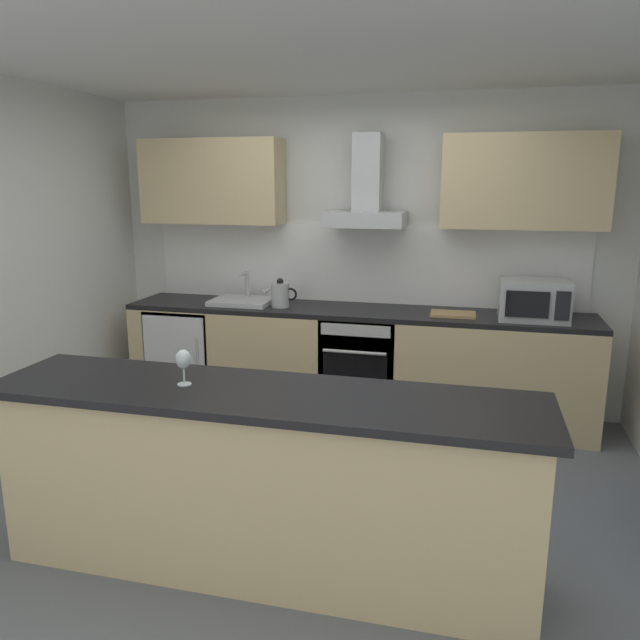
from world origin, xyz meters
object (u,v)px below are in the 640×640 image
(refrigerator, at_px, (190,354))
(range_hood, at_px, (367,198))
(sink, at_px, (243,300))
(kettle, at_px, (280,294))
(wine_glass, at_px, (183,361))
(microwave, at_px, (534,300))
(chopping_board, at_px, (453,314))
(oven, at_px, (361,363))

(refrigerator, bearing_deg, range_hood, 4.91)
(refrigerator, xyz_separation_m, sink, (0.51, 0.01, 0.50))
(kettle, xyz_separation_m, wine_glass, (0.19, -2.13, 0.06))
(refrigerator, bearing_deg, wine_glass, -64.07)
(microwave, distance_m, chopping_board, 0.60)
(sink, distance_m, wine_glass, 2.25)
(chopping_board, bearing_deg, wine_glass, -119.39)
(range_hood, distance_m, wine_glass, 2.45)
(refrigerator, distance_m, wine_glass, 2.49)
(microwave, relative_size, kettle, 1.73)
(sink, relative_size, chopping_board, 1.47)
(oven, height_order, range_hood, range_hood)
(oven, distance_m, microwave, 1.43)
(kettle, distance_m, range_hood, 1.05)
(refrigerator, distance_m, kettle, 1.04)
(microwave, height_order, sink, microwave)
(kettle, bearing_deg, oven, 2.84)
(refrigerator, relative_size, range_hood, 1.18)
(refrigerator, relative_size, wine_glass, 4.78)
(oven, height_order, kettle, kettle)
(microwave, bearing_deg, refrigerator, 179.49)
(refrigerator, height_order, range_hood, range_hood)
(oven, distance_m, chopping_board, 0.85)
(microwave, bearing_deg, sink, 179.04)
(kettle, bearing_deg, range_hood, 13.51)
(kettle, bearing_deg, chopping_board, 0.41)
(sink, relative_size, kettle, 1.73)
(chopping_board, bearing_deg, sink, 178.86)
(sink, bearing_deg, refrigerator, -178.45)
(microwave, xyz_separation_m, kettle, (-1.98, -0.01, -0.04))
(chopping_board, bearing_deg, refrigerator, 179.47)
(kettle, relative_size, range_hood, 0.40)
(refrigerator, distance_m, chopping_board, 2.31)
(range_hood, xyz_separation_m, chopping_board, (0.72, -0.15, -0.88))
(microwave, xyz_separation_m, range_hood, (-1.30, 0.16, 0.74))
(sink, bearing_deg, microwave, -0.96)
(refrigerator, xyz_separation_m, range_hood, (1.54, 0.13, 1.36))
(oven, relative_size, microwave, 1.60)
(wine_glass, bearing_deg, refrigerator, 115.93)
(kettle, height_order, range_hood, range_hood)
(oven, distance_m, refrigerator, 1.54)
(refrigerator, relative_size, kettle, 2.94)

